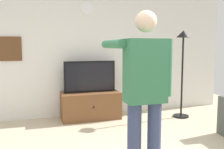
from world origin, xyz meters
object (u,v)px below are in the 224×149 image
object	(u,v)px
wall_clock	(87,8)
tv_stand	(91,105)
television	(90,77)
person_standing_nearer_lamp	(144,90)
framed_picture	(2,49)
floor_lamp	(183,56)

from	to	relation	value
wall_clock	tv_stand	bearing A→B (deg)	-90.00
television	person_standing_nearer_lamp	bearing A→B (deg)	-90.31
tv_stand	wall_clock	distance (m)	1.99
television	framed_picture	xyz separation A→B (m)	(-1.64, 0.25, 0.56)
wall_clock	television	bearing A→B (deg)	-90.00
television	tv_stand	bearing A→B (deg)	-90.00
wall_clock	framed_picture	size ratio (longest dim) A/B	0.38
wall_clock	floor_lamp	distance (m)	2.19
tv_stand	framed_picture	xyz separation A→B (m)	(-1.64, 0.30, 1.14)
television	floor_lamp	xyz separation A→B (m)	(1.83, -0.48, 0.42)
wall_clock	person_standing_nearer_lamp	distance (m)	3.14
tv_stand	wall_clock	bearing A→B (deg)	90.00
tv_stand	floor_lamp	world-z (taller)	floor_lamp
framed_picture	person_standing_nearer_lamp	bearing A→B (deg)	-60.80
wall_clock	person_standing_nearer_lamp	size ratio (longest dim) A/B	0.15
television	framed_picture	distance (m)	1.75
television	floor_lamp	bearing A→B (deg)	-14.68
wall_clock	framed_picture	world-z (taller)	wall_clock
floor_lamp	television	bearing A→B (deg)	165.32
framed_picture	person_standing_nearer_lamp	distance (m)	3.35
wall_clock	floor_lamp	bearing A→B (deg)	-21.57
tv_stand	framed_picture	size ratio (longest dim) A/B	1.68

